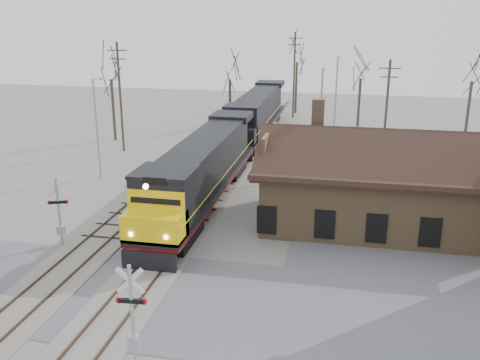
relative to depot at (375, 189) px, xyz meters
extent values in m
plane|color=gray|center=(-11.99, -12.00, -2.41)|extent=(140.00, 140.00, 0.00)
cube|color=#59595D|center=(-11.99, -12.00, -2.39)|extent=(60.00, 9.00, 0.03)
cube|color=gray|center=(-11.99, 3.00, -2.35)|extent=(3.40, 90.00, 0.12)
cube|color=#473323|center=(-12.71, 3.00, -2.24)|extent=(0.08, 90.00, 0.14)
cube|color=#473323|center=(-11.27, 3.00, -2.24)|extent=(0.08, 90.00, 0.14)
cube|color=gray|center=(-16.49, 3.00, -2.35)|extent=(3.40, 90.00, 0.12)
cube|color=#473323|center=(-17.21, 3.00, -2.24)|extent=(0.08, 90.00, 0.14)
cube|color=#473323|center=(-15.77, 3.00, -2.24)|extent=(0.08, 90.00, 0.14)
cube|color=olive|center=(0.01, 0.00, -0.41)|extent=(14.00, 8.00, 4.00)
cube|color=black|center=(0.01, 0.00, 1.69)|extent=(15.20, 9.20, 0.30)
cube|color=black|center=(0.01, -2.30, 2.69)|extent=(15.00, 4.71, 2.66)
cube|color=black|center=(0.01, 2.30, 2.69)|extent=(15.00, 4.71, 2.66)
cube|color=olive|center=(-3.99, 1.50, 4.39)|extent=(0.80, 0.80, 2.20)
cube|color=black|center=(-11.99, -5.56, -1.80)|extent=(2.74, 4.38, 1.09)
cube|color=black|center=(-11.99, 8.67, -1.80)|extent=(2.74, 4.38, 1.09)
cube|color=black|center=(-11.99, 1.55, -0.93)|extent=(3.28, 21.89, 0.38)
cube|color=maroon|center=(-11.99, 1.55, -1.17)|extent=(3.30, 21.89, 0.13)
cube|color=black|center=(-11.99, 2.92, 0.77)|extent=(2.85, 15.87, 3.07)
cube|color=black|center=(-11.99, -6.55, 0.77)|extent=(3.28, 3.07, 3.07)
cube|color=yellow|center=(-11.99, -8.41, -0.16)|extent=(3.28, 1.97, 1.53)
cube|color=black|center=(-11.99, -9.50, -1.80)|extent=(3.07, 0.25, 1.09)
cylinder|color=#FFF2CC|center=(-11.99, -9.42, 2.41)|extent=(0.31, 0.10, 0.31)
cube|color=black|center=(-11.99, 16.83, -1.80)|extent=(2.74, 4.38, 1.09)
cube|color=black|center=(-11.99, 31.06, -1.80)|extent=(2.74, 4.38, 1.09)
cube|color=black|center=(-11.99, 23.94, -0.93)|extent=(3.28, 21.89, 0.38)
cube|color=maroon|center=(-11.99, 23.94, -1.17)|extent=(3.30, 21.89, 0.13)
cube|color=black|center=(-11.99, 25.31, 0.77)|extent=(2.85, 15.87, 3.07)
cube|color=black|center=(-11.99, 15.84, 0.77)|extent=(3.28, 3.07, 3.07)
cube|color=black|center=(-11.99, 13.98, -0.16)|extent=(3.28, 1.97, 1.53)
cube|color=black|center=(-11.99, 12.90, -1.80)|extent=(3.07, 0.25, 1.09)
cylinder|color=#A5A8AD|center=(-9.71, -17.04, -0.24)|extent=(0.15, 0.15, 4.33)
cube|color=silver|center=(-9.71, -17.04, 1.27)|extent=(1.13, 0.15, 1.13)
cube|color=silver|center=(-9.71, -17.04, 1.27)|extent=(1.13, 0.15, 1.13)
cube|color=black|center=(-9.71, -17.04, 0.41)|extent=(0.98, 0.25, 0.16)
cylinder|color=#B20C0C|center=(-10.20, -17.09, 0.41)|extent=(0.27, 0.11, 0.26)
cylinder|color=#B20C0C|center=(-9.23, -16.99, 0.41)|extent=(0.27, 0.11, 0.26)
cube|color=#A5A8AD|center=(-9.71, -17.04, -1.43)|extent=(0.43, 0.32, 0.54)
cylinder|color=#A5A8AD|center=(-18.38, -7.29, -0.31)|extent=(0.15, 0.15, 4.20)
cube|color=silver|center=(-18.38, -7.29, 1.16)|extent=(1.05, 0.41, 1.10)
cube|color=silver|center=(-18.38, -7.29, 1.16)|extent=(1.05, 0.41, 1.10)
cube|color=black|center=(-18.38, -7.29, 0.32)|extent=(0.94, 0.46, 0.16)
cylinder|color=#B20C0C|center=(-17.93, -7.13, 0.32)|extent=(0.26, 0.16, 0.25)
cylinder|color=#B20C0C|center=(-18.82, -7.45, 0.32)|extent=(0.26, 0.16, 0.25)
cube|color=#A5A8AD|center=(-18.38, -7.29, -1.46)|extent=(0.42, 0.31, 0.52)
cylinder|color=#A5A8AD|center=(-22.18, 5.78, 1.73)|extent=(0.18, 0.18, 8.27)
cylinder|color=#A5A8AD|center=(-22.18, 6.68, 5.76)|extent=(0.12, 1.80, 0.12)
cube|color=#A5A8AD|center=(-22.18, 7.48, 5.66)|extent=(0.25, 0.50, 0.12)
cylinder|color=#A5A8AD|center=(-4.30, 10.81, 2.07)|extent=(0.18, 0.18, 8.96)
cylinder|color=#A5A8AD|center=(-4.30, 11.71, 6.45)|extent=(0.12, 1.80, 0.12)
cube|color=#A5A8AD|center=(-4.30, 12.51, 6.35)|extent=(0.25, 0.50, 0.12)
cylinder|color=#A5A8AD|center=(-3.41, 21.13, 2.17)|extent=(0.18, 0.18, 9.15)
cylinder|color=#A5A8AD|center=(-3.41, 22.03, 6.64)|extent=(0.12, 1.80, 0.12)
cube|color=#A5A8AD|center=(-3.41, 22.83, 6.54)|extent=(0.25, 0.50, 0.12)
cylinder|color=#382D23|center=(-23.95, 14.69, 2.91)|extent=(0.24, 0.24, 10.64)
cube|color=#382D23|center=(-23.95, 14.69, 7.43)|extent=(2.00, 0.10, 0.10)
cube|color=#382D23|center=(-23.95, 14.69, 6.63)|extent=(1.60, 0.10, 0.10)
cylinder|color=#382D23|center=(-9.25, 35.77, 3.06)|extent=(0.24, 0.24, 10.93)
cube|color=#382D23|center=(-9.25, 35.77, 7.72)|extent=(2.00, 0.10, 0.10)
cube|color=#382D23|center=(-9.25, 35.77, 6.92)|extent=(1.60, 0.10, 0.10)
cylinder|color=#382D23|center=(1.45, 18.05, 2.17)|extent=(0.24, 0.24, 9.15)
cube|color=#382D23|center=(1.45, 18.05, 5.94)|extent=(2.00, 0.10, 0.10)
cube|color=#382D23|center=(1.45, 18.05, 5.14)|extent=(1.60, 0.10, 0.10)
cylinder|color=#382D23|center=(-26.75, 18.91, 0.87)|extent=(0.32, 0.32, 6.55)
cylinder|color=#382D23|center=(-16.07, 28.32, 0.43)|extent=(0.32, 0.32, 5.67)
cylinder|color=#382D23|center=(-9.26, 38.96, 1.02)|extent=(0.32, 0.32, 6.86)
cylinder|color=#382D23|center=(-0.90, 31.57, 0.48)|extent=(0.32, 0.32, 5.77)
cylinder|color=#382D23|center=(10.50, 26.60, 0.76)|extent=(0.32, 0.32, 6.34)
camera|label=1|loc=(-1.95, -33.94, 11.03)|focal=40.00mm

